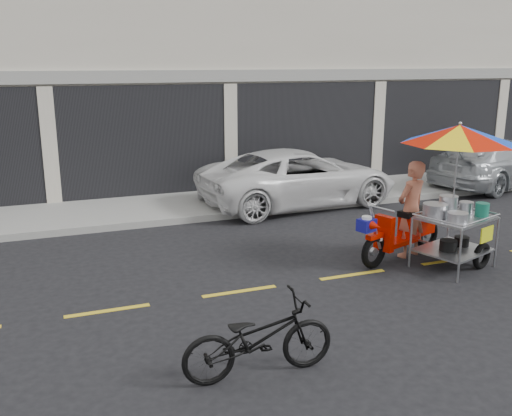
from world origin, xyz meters
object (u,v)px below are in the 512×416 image
object	(u,v)px
white_pickup	(299,177)
silver_pickup	(498,162)
near_bicycle	(259,338)
food_vendor_rig	(440,175)

from	to	relation	value
white_pickup	silver_pickup	size ratio (longest dim) A/B	1.05
near_bicycle	food_vendor_rig	world-z (taller)	food_vendor_rig
white_pickup	near_bicycle	size ratio (longest dim) A/B	2.80
near_bicycle	food_vendor_rig	xyz separation A→B (m)	(4.26, 2.42, 1.11)
silver_pickup	near_bicycle	distance (m)	12.22
white_pickup	silver_pickup	world-z (taller)	white_pickup
white_pickup	food_vendor_rig	distance (m)	4.75
near_bicycle	silver_pickup	bearing A→B (deg)	-53.26
silver_pickup	food_vendor_rig	bearing A→B (deg)	112.91
silver_pickup	food_vendor_rig	xyz separation A→B (m)	(-5.71, -4.65, 0.89)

